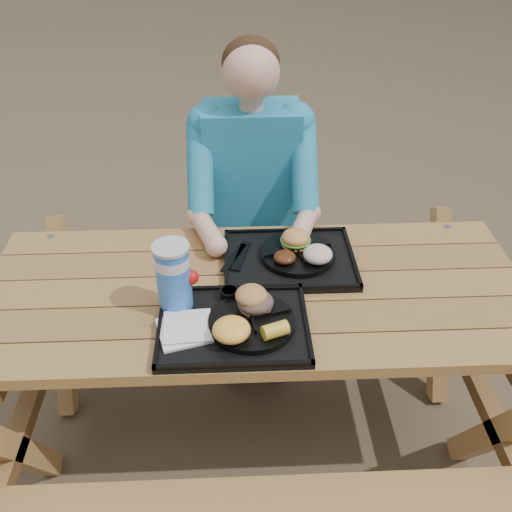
{
  "coord_description": "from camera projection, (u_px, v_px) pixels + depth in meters",
  "views": [
    {
      "loc": [
        -0.06,
        -1.46,
        1.93
      ],
      "look_at": [
        0.0,
        0.0,
        0.88
      ],
      "focal_mm": 40.0,
      "sensor_mm": 36.0,
      "label": 1
    }
  ],
  "objects": [
    {
      "name": "soda_cup",
      "position": [
        174.0,
        277.0,
        1.72
      ],
      "size": [
        0.1,
        0.1,
        0.21
      ],
      "primitive_type": "cylinder",
      "color": "blue",
      "rests_on": "tray_near"
    },
    {
      "name": "tray_far",
      "position": [
        289.0,
        260.0,
        1.99
      ],
      "size": [
        0.45,
        0.35,
        0.02
      ],
      "primitive_type": "cube",
      "color": "black",
      "rests_on": "picnic_table"
    },
    {
      "name": "ground",
      "position": [
        256.0,
        431.0,
        2.32
      ],
      "size": [
        60.0,
        60.0,
        0.0
      ],
      "primitive_type": "plane",
      "color": "#999999",
      "rests_on": "ground"
    },
    {
      "name": "corn_cob",
      "position": [
        275.0,
        330.0,
        1.62
      ],
      "size": [
        0.1,
        0.1,
        0.04
      ],
      "primitive_type": null,
      "rotation": [
        0.0,
        0.0,
        0.36
      ],
      "color": "yellow",
      "rests_on": "plate_near"
    },
    {
      "name": "condiment_mustard",
      "position": [
        252.0,
        295.0,
        1.8
      ],
      "size": [
        0.04,
        0.04,
        0.03
      ],
      "primitive_type": "cylinder",
      "color": "gold",
      "rests_on": "tray_near"
    },
    {
      "name": "baked_beans",
      "position": [
        285.0,
        257.0,
        1.92
      ],
      "size": [
        0.08,
        0.08,
        0.03
      ],
      "primitive_type": "ellipsoid",
      "color": "#522510",
      "rests_on": "plate_far"
    },
    {
      "name": "condiment_bbq",
      "position": [
        229.0,
        294.0,
        1.79
      ],
      "size": [
        0.06,
        0.06,
        0.03
      ],
      "primitive_type": "cylinder",
      "color": "black",
      "rests_on": "tray_near"
    },
    {
      "name": "plate_far",
      "position": [
        298.0,
        254.0,
        1.98
      ],
      "size": [
        0.26,
        0.26,
        0.02
      ],
      "primitive_type": "cylinder",
      "color": "black",
      "rests_on": "tray_far"
    },
    {
      "name": "sandwich",
      "position": [
        255.0,
        294.0,
        1.71
      ],
      "size": [
        0.1,
        0.1,
        0.11
      ],
      "primitive_type": null,
      "color": "#C17F44",
      "rests_on": "plate_near"
    },
    {
      "name": "burger",
      "position": [
        296.0,
        234.0,
        1.98
      ],
      "size": [
        0.1,
        0.1,
        0.09
      ],
      "primitive_type": null,
      "color": "#D18B4A",
      "rests_on": "plate_far"
    },
    {
      "name": "napkin_stack",
      "position": [
        184.0,
        330.0,
        1.67
      ],
      "size": [
        0.18,
        0.18,
        0.02
      ],
      "primitive_type": "cube",
      "rotation": [
        0.0,
        0.0,
        0.27
      ],
      "color": "silver",
      "rests_on": "tray_near"
    },
    {
      "name": "picnic_table",
      "position": [
        256.0,
        367.0,
        2.1
      ],
      "size": [
        1.8,
        1.49,
        0.75
      ],
      "primitive_type": null,
      "color": "#999999",
      "rests_on": "ground"
    },
    {
      "name": "tray_near",
      "position": [
        233.0,
        326.0,
        1.71
      ],
      "size": [
        0.45,
        0.35,
        0.02
      ],
      "primitive_type": "cube",
      "color": "black",
      "rests_on": "picnic_table"
    },
    {
      "name": "mac_cheese",
      "position": [
        231.0,
        330.0,
        1.62
      ],
      "size": [
        0.11,
        0.11,
        0.06
      ],
      "primitive_type": "ellipsoid",
      "color": "yellow",
      "rests_on": "plate_near"
    },
    {
      "name": "cutlery_far",
      "position": [
        241.0,
        256.0,
        1.98
      ],
      "size": [
        0.07,
        0.18,
        0.01
      ],
      "primitive_type": "cube",
      "rotation": [
        0.0,
        0.0,
        -0.25
      ],
      "color": "black",
      "rests_on": "tray_far"
    },
    {
      "name": "diner",
      "position": [
        252.0,
        219.0,
        2.43
      ],
      "size": [
        0.48,
        0.84,
        1.28
      ],
      "primitive_type": null,
      "color": "#1BBAC2",
      "rests_on": "ground"
    },
    {
      "name": "potato_salad",
      "position": [
        318.0,
        254.0,
        1.92
      ],
      "size": [
        0.1,
        0.1,
        0.06
      ],
      "primitive_type": "ellipsoid",
      "color": "beige",
      "rests_on": "plate_far"
    },
    {
      "name": "plate_near",
      "position": [
        252.0,
        322.0,
        1.7
      ],
      "size": [
        0.26,
        0.26,
        0.02
      ],
      "primitive_type": "cylinder",
      "color": "black",
      "rests_on": "tray_near"
    }
  ]
}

